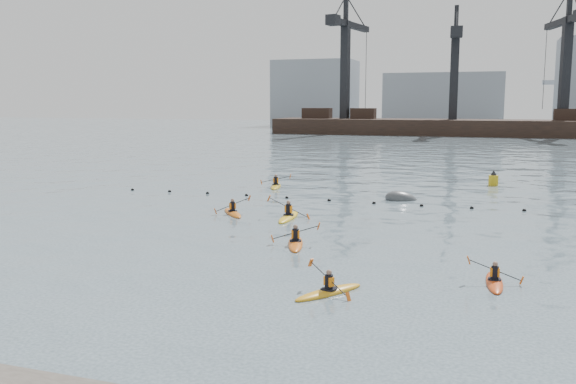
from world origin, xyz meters
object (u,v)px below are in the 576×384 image
at_px(kayaker_0, 295,242).
at_px(kayaker_4, 494,281).
at_px(kayaker_2, 233,212).
at_px(mooring_buoy, 401,200).
at_px(kayaker_1, 329,291).
at_px(kayaker_5, 276,186).
at_px(nav_buoy, 493,180).
at_px(kayaker_3, 288,216).

relative_size(kayaker_0, kayaker_4, 1.15).
xyz_separation_m(kayaker_2, mooring_buoy, (8.54, 8.36, -0.10)).
relative_size(kayaker_4, mooring_buoy, 1.30).
distance_m(kayaker_1, kayaker_5, 26.41).
xyz_separation_m(kayaker_1, nav_buoy, (5.13, 30.61, 0.32)).
distance_m(kayaker_0, kayaker_1, 7.27).
relative_size(kayaker_1, kayaker_3, 0.78).
height_order(kayaker_3, kayaker_4, kayaker_3).
relative_size(mooring_buoy, nav_buoy, 1.66).
relative_size(kayaker_0, mooring_buoy, 1.50).
xyz_separation_m(kayaker_1, kayaker_4, (5.30, 3.03, -0.00)).
bearing_deg(kayaker_0, nav_buoy, 53.09).
height_order(kayaker_5, nav_buoy, nav_buoy).
xyz_separation_m(kayaker_0, mooring_buoy, (2.68, 14.55, -0.10)).
bearing_deg(kayaker_5, nav_buoy, 7.32).
xyz_separation_m(kayaker_1, kayaker_5, (-10.64, 24.17, 0.02)).
height_order(kayaker_0, nav_buoy, nav_buoy).
bearing_deg(mooring_buoy, kayaker_4, -71.82).
bearing_deg(kayaker_4, nav_buoy, -93.31).
relative_size(kayaker_5, mooring_buoy, 1.60).
xyz_separation_m(kayaker_0, nav_buoy, (8.43, 24.13, 0.31)).
bearing_deg(kayaker_0, kayaker_1, -80.71).
bearing_deg(kayaker_2, kayaker_5, 60.18).
bearing_deg(kayaker_0, kayaker_5, 94.89).
bearing_deg(kayaker_4, kayaker_1, 26.05).
xyz_separation_m(kayaker_4, nav_buoy, (-0.17, 27.58, 0.32)).
bearing_deg(kayaker_1, kayaker_2, 158.67).
distance_m(kayaker_1, kayaker_2, 15.63).
bearing_deg(nav_buoy, kayaker_4, -89.65).
distance_m(kayaker_4, nav_buoy, 27.58).
relative_size(kayaker_2, mooring_buoy, 1.31).
bearing_deg(kayaker_2, kayaker_4, -70.91).
distance_m(kayaker_2, nav_buoy, 22.93).
xyz_separation_m(kayaker_5, nav_buoy, (15.77, 6.44, 0.30)).
distance_m(kayaker_2, kayaker_5, 11.59).
bearing_deg(nav_buoy, kayaker_3, -120.67).
xyz_separation_m(kayaker_0, kayaker_1, (3.30, -6.48, -0.01)).
bearing_deg(kayaker_5, kayaker_4, -67.87).
height_order(kayaker_2, kayaker_4, kayaker_2).
height_order(kayaker_4, kayaker_5, kayaker_5).
distance_m(kayaker_3, kayaker_4, 14.44).
height_order(kayaker_1, nav_buoy, nav_buoy).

